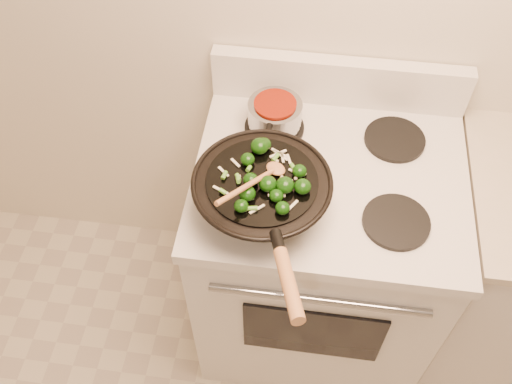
# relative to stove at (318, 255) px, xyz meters

# --- Properties ---
(stove) EXTENTS (0.78, 0.67, 1.08)m
(stove) POSITION_rel_stove_xyz_m (0.00, 0.00, 0.00)
(stove) COLOR silver
(stove) RESTS_ON ground
(wok) EXTENTS (0.36, 0.59, 0.19)m
(wok) POSITION_rel_stove_xyz_m (-0.18, -0.16, 0.52)
(wok) COLOR black
(wok) RESTS_ON stove
(stirfry) EXTENTS (0.25, 0.24, 0.04)m
(stirfry) POSITION_rel_stove_xyz_m (-0.16, -0.15, 0.59)
(stirfry) COLOR black
(stirfry) RESTS_ON wok
(wooden_spoon) EXTENTS (0.16, 0.22, 0.08)m
(wooden_spoon) POSITION_rel_stove_xyz_m (-0.18, -0.17, 0.60)
(wooden_spoon) COLOR #AB7043
(wooden_spoon) RESTS_ON wok
(saucepan) EXTENTS (0.16, 0.26, 0.09)m
(saucepan) POSITION_rel_stove_xyz_m (-0.18, 0.15, 0.51)
(saucepan) COLOR #92949A
(saucepan) RESTS_ON stove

